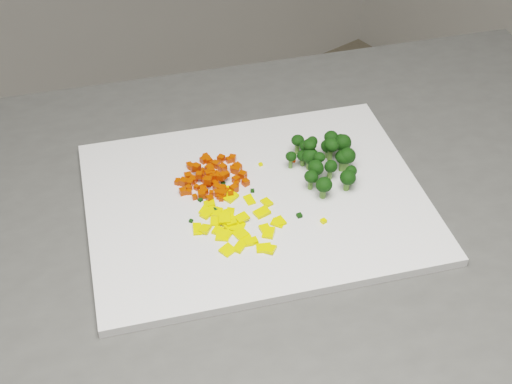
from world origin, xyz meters
TOP-DOWN VIEW (x-y plane):
  - cutting_board at (0.38, 0.61)m, footprint 0.56×0.50m
  - carrot_pile at (0.35, 0.68)m, footprint 0.10×0.10m
  - pepper_pile at (0.33, 0.58)m, footprint 0.12×0.12m
  - broccoli_pile at (0.49, 0.60)m, footprint 0.12×0.12m
  - carrot_cube_0 at (0.37, 0.72)m, footprint 0.01×0.01m
  - carrot_cube_1 at (0.40, 0.69)m, footprint 0.01×0.01m
  - carrot_cube_2 at (0.35, 0.68)m, footprint 0.01×0.01m
  - carrot_cube_3 at (0.34, 0.70)m, footprint 0.01×0.01m
  - carrot_cube_4 at (0.35, 0.68)m, footprint 0.01×0.01m
  - carrot_cube_5 at (0.35, 0.68)m, footprint 0.01×0.01m
  - carrot_cube_6 at (0.37, 0.71)m, footprint 0.01×0.01m
  - carrot_cube_7 at (0.36, 0.66)m, footprint 0.01×0.01m
  - carrot_cube_8 at (0.33, 0.66)m, footprint 0.01×0.01m
  - carrot_cube_9 at (0.36, 0.68)m, footprint 0.01×0.01m
  - carrot_cube_10 at (0.35, 0.64)m, footprint 0.01×0.01m
  - carrot_cube_11 at (0.34, 0.68)m, footprint 0.01×0.01m
  - carrot_cube_12 at (0.37, 0.72)m, footprint 0.01×0.01m
  - carrot_cube_13 at (0.35, 0.67)m, footprint 0.01×0.01m
  - carrot_cube_14 at (0.34, 0.71)m, footprint 0.01×0.01m
  - carrot_cube_15 at (0.31, 0.70)m, footprint 0.01×0.01m
  - carrot_cube_16 at (0.35, 0.66)m, footprint 0.01×0.01m
  - carrot_cube_17 at (0.34, 0.68)m, footprint 0.01×0.01m
  - carrot_cube_18 at (0.30, 0.68)m, footprint 0.01×0.01m
  - carrot_cube_19 at (0.39, 0.67)m, footprint 0.01×0.01m
  - carrot_cube_20 at (0.35, 0.67)m, footprint 0.01×0.01m
  - carrot_cube_21 at (0.31, 0.66)m, footprint 0.01×0.01m
  - carrot_cube_22 at (0.38, 0.64)m, footprint 0.01×0.01m
  - carrot_cube_23 at (0.31, 0.68)m, footprint 0.01×0.01m
  - carrot_cube_24 at (0.36, 0.66)m, footprint 0.01×0.01m
  - carrot_cube_25 at (0.39, 0.66)m, footprint 0.01×0.01m
  - carrot_cube_26 at (0.39, 0.68)m, footprint 0.01×0.01m
  - carrot_cube_27 at (0.31, 0.67)m, footprint 0.01×0.01m
  - carrot_cube_28 at (0.35, 0.68)m, footprint 0.01×0.01m
  - carrot_cube_29 at (0.32, 0.67)m, footprint 0.01×0.01m
  - carrot_cube_30 at (0.39, 0.70)m, footprint 0.01×0.01m
  - carrot_cube_31 at (0.33, 0.66)m, footprint 0.01×0.01m
  - carrot_cube_32 at (0.37, 0.70)m, footprint 0.01×0.01m
  - carrot_cube_33 at (0.38, 0.65)m, footprint 0.01×0.01m
  - carrot_cube_34 at (0.35, 0.70)m, footprint 0.01×0.01m
  - carrot_cube_35 at (0.35, 0.68)m, footprint 0.01×0.01m
  - carrot_cube_36 at (0.35, 0.64)m, footprint 0.01×0.01m
  - carrot_cube_37 at (0.36, 0.70)m, footprint 0.01×0.01m
  - carrot_cube_38 at (0.38, 0.68)m, footprint 0.01×0.01m
  - carrot_cube_39 at (0.35, 0.68)m, footprint 0.01×0.01m
  - carrot_cube_40 at (0.36, 0.64)m, footprint 0.01×0.01m
  - carrot_cube_41 at (0.33, 0.64)m, footprint 0.01×0.01m
  - carrot_cube_42 at (0.35, 0.65)m, footprint 0.01×0.01m
  - carrot_cube_43 at (0.32, 0.69)m, footprint 0.01×0.01m
  - carrot_cube_44 at (0.34, 0.65)m, footprint 0.01×0.01m
  - carrot_cube_45 at (0.35, 0.63)m, footprint 0.01×0.01m
  - carrot_cube_46 at (0.36, 0.67)m, footprint 0.01×0.01m
  - carrot_cube_47 at (0.40, 0.70)m, footprint 0.01×0.01m
  - carrot_cube_48 at (0.35, 0.68)m, footprint 0.01×0.01m
  - carrot_cube_49 at (0.33, 0.69)m, footprint 0.01×0.01m
  - carrot_cube_50 at (0.33, 0.65)m, footprint 0.01×0.01m
  - carrot_cube_51 at (0.32, 0.66)m, footprint 0.01×0.01m
  - carrot_cube_52 at (0.34, 0.71)m, footprint 0.01×0.01m
  - carrot_cube_53 at (0.37, 0.71)m, footprint 0.01×0.01m
  - carrot_cube_54 at (0.32, 0.69)m, footprint 0.01×0.01m
  - carrot_cube_55 at (0.37, 0.70)m, footprint 0.01×0.01m
  - carrot_cube_56 at (0.37, 0.65)m, footprint 0.01×0.01m
  - carrot_cube_57 at (0.34, 0.67)m, footprint 0.01×0.01m
  - carrot_cube_58 at (0.35, 0.68)m, footprint 0.01×0.01m
  - carrot_cube_59 at (0.34, 0.72)m, footprint 0.01×0.01m
  - carrot_cube_60 at (0.31, 0.70)m, footprint 0.01×0.01m
  - carrot_cube_61 at (0.34, 0.63)m, footprint 0.01×0.01m
  - carrot_cube_62 at (0.34, 0.64)m, footprint 0.01×0.01m
  - carrot_cube_63 at (0.35, 0.67)m, footprint 0.01×0.01m
  - carrot_cube_64 at (0.36, 0.67)m, footprint 0.01×0.01m
  - carrot_cube_65 at (0.33, 0.70)m, footprint 0.01×0.01m
  - carrot_cube_66 at (0.36, 0.69)m, footprint 0.01×0.01m
  - carrot_cube_67 at (0.35, 0.68)m, footprint 0.01×0.01m
  - carrot_cube_68 at (0.35, 0.64)m, footprint 0.01×0.01m
  - carrot_cube_69 at (0.36, 0.68)m, footprint 0.01×0.01m
  - carrot_cube_70 at (0.33, 0.67)m, footprint 0.01×0.01m
  - carrot_cube_71 at (0.37, 0.66)m, footprint 0.01×0.01m
  - carrot_cube_72 at (0.34, 0.67)m, footprint 0.01×0.01m
  - carrot_cube_73 at (0.35, 0.65)m, footprint 0.01×0.01m
  - carrot_cube_74 at (0.33, 0.69)m, footprint 0.01×0.01m
  - carrot_cube_75 at (0.34, 0.64)m, footprint 0.01×0.01m
  - carrot_cube_76 at (0.39, 0.65)m, footprint 0.01×0.01m
  - carrot_cube_77 at (0.37, 0.72)m, footprint 0.01×0.01m
  - carrot_cube_78 at (0.39, 0.67)m, footprint 0.01×0.01m
  - carrot_cube_79 at (0.34, 0.64)m, footprint 0.01×0.01m
  - pepper_chunk_0 at (0.30, 0.55)m, footprint 0.02×0.02m
  - pepper_chunk_1 at (0.33, 0.53)m, footprint 0.02×0.02m
  - pepper_chunk_2 at (0.32, 0.59)m, footprint 0.02×0.02m
  - pepper_chunk_3 at (0.32, 0.58)m, footprint 0.03×0.03m
  - pepper_chunk_4 at (0.32, 0.56)m, footprint 0.02×0.02m
  - pepper_chunk_5 at (0.32, 0.59)m, footprint 0.01×0.02m
  - pepper_chunk_6 at (0.34, 0.58)m, footprint 0.02×0.02m
  - pepper_chunk_7 at (0.38, 0.55)m, footprint 0.01×0.02m
  - pepper_chunk_8 at (0.32, 0.59)m, footprint 0.02×0.02m
  - pepper_chunk_9 at (0.38, 0.59)m, footprint 0.01×0.02m
  - pepper_chunk_10 at (0.33, 0.52)m, footprint 0.02×0.02m
  - pepper_chunk_11 at (0.31, 0.58)m, footprint 0.02×0.02m
  - pepper_chunk_12 at (0.37, 0.61)m, footprint 0.02×0.02m
  - pepper_chunk_13 at (0.35, 0.54)m, footprint 0.02×0.02m
  - pepper_chunk_14 at (0.29, 0.55)m, footprint 0.02×0.02m
  - pepper_chunk_15 at (0.37, 0.55)m, footprint 0.02×0.02m
  - pepper_chunk_16 at (0.31, 0.60)m, footprint 0.02×0.02m
  - pepper_chunk_17 at (0.33, 0.61)m, footprint 0.02×0.02m
  - pepper_chunk_18 at (0.32, 0.62)m, footprint 0.02×0.02m
  - pepper_chunk_19 at (0.30, 0.58)m, footprint 0.03×0.03m
  - pepper_chunk_20 at (0.30, 0.59)m, footprint 0.02×0.02m
  - pepper_chunk_21 at (0.32, 0.55)m, footprint 0.02×0.02m
  - pepper_chunk_22 at (0.35, 0.63)m, footprint 0.02×0.02m
  - pepper_chunk_23 at (0.37, 0.58)m, footprint 0.02×0.02m
  - pepper_chunk_24 at (0.31, 0.62)m, footprint 0.02×0.02m
  - pepper_chunk_25 at (0.32, 0.54)m, footprint 0.02×0.02m
  - pepper_chunk_26 at (0.32, 0.63)m, footprint 0.02×0.02m
  - pepper_chunk_27 at (0.33, 0.61)m, footprint 0.02×0.02m
  - pepper_chunk_28 at (0.31, 0.63)m, footprint 0.02×0.02m
  - pepper_chunk_29 at (0.35, 0.55)m, footprint 0.02×0.02m
  - pepper_chunk_30 at (0.28, 0.61)m, footprint 0.02×0.02m
  - pepper_chunk_31 at (0.29, 0.60)m, footprint 0.02×0.02m
  - pepper_chunk_32 at (0.32, 0.59)m, footprint 0.02×0.02m
  - broccoli_floret_0 at (0.50, 0.64)m, footprint 0.02×0.02m
  - broccoli_floret_1 at (0.52, 0.58)m, footprint 0.04×0.04m
  - broccoli_floret_2 at (0.48, 0.63)m, footprint 0.02×0.02m
  - broccoli_floret_3 at (0.49, 0.58)m, footprint 0.03×0.03m
  - broccoli_floret_4 at (0.54, 0.62)m, footprint 0.02×0.02m
  - broccoli_floret_5 at (0.51, 0.58)m, footprint 0.03×0.03m
  - broccoli_floret_6 at (0.45, 0.56)m, footprint 0.03×0.03m
  - broccoli_floret_7 at (0.49, 0.65)m, footprint 0.03×0.03m
  - broccoli_floret_8 at (0.53, 0.60)m, footprint 0.03×0.03m
  - broccoli_floret_9 at (0.50, 0.55)m, footprint 0.02×0.02m
  - broccoli_floret_10 at (0.46, 0.63)m, footprint 0.02×0.02m
  - broccoli_floret_11 at (0.54, 0.61)m, footprint 0.03×0.03m
  - broccoli_floret_12 at (0.48, 0.60)m, footprint 0.02×0.02m
  - broccoli_floret_13 at (0.52, 0.62)m, footprint 0.03×0.03m
  - broccoli_floret_14 at (0.49, 0.55)m, footprint 0.03×0.03m
  - broccoli_floret_15 at (0.53, 0.63)m, footprint 0.03×0.03m
  - broccoli_floret_16 at (0.48, 0.61)m, footprint 0.03×0.03m
  - broccoli_floret_17 at (0.50, 0.60)m, footprint 0.03×0.03m
  - broccoli_floret_18 at (0.48, 0.62)m, footprint 0.02×0.02m
  - broccoli_floret_19 at (0.45, 0.58)m, footprint 0.03×0.03m
  - broccoli_floret_20 at (0.49, 0.64)m, footprint 0.03×0.03m
  - broccoli_floret_21 at (0.47, 0.59)m, footprint 0.03×0.03m
  - stray_bit_0 at (0.42, 0.52)m, footprint 0.01×0.01m
  - stray_bit_1 at (0.28, 0.62)m, footprint 0.01×0.01m
  - stray_bit_2 at (0.38, 0.62)m, footprint 0.01×0.01m
  - stray_bit_3 at (0.32, 0.62)m, footprint 0.01×0.01m
  - stray_bit_4 at (0.36, 0.66)m, footprint 0.01×0.01m
  - stray_bit_5 at (0.47, 0.64)m, footprint 0.01×0.01m
  - stray_bit_6 at (0.32, 0.65)m, footprint 0.01×0.01m
  - stray_bit_7 at (0.35, 0.69)m, footprint 0.01×0.01m
  - stray_bit_8 at (0.40, 0.55)m, footprint 0.01×0.01m
  - stray_bit_9 at (0.43, 0.66)m, footprint 0.01×0.01m
  - stray_bit_10 at (0.36, 0.65)m, footprint 0.01×0.01m
  - stray_bit_11 at (0.31, 0.68)m, footprint 0.01×0.01m

SIDE VIEW (x-z plane):
  - cutting_board at x=0.38m, z-range 0.90..0.91m
  - stray_bit_11 at x=0.31m, z-range 0.91..0.92m
  - pepper_chunk_12 at x=0.37m, z-range 0.91..0.92m
  - pepper_chunk_11 at x=0.31m, z-range 0.91..0.92m
  - stray_bit_5 at x=0.47m, z-range 0.91..0.92m
  - pepper_chunk_15 at x=0.37m, z-range 0.91..0.92m
  - stray_bit_1 at x=0.28m, z-range 0.91..0.92m
  - pepper_chunk_3 at x=0.32m, z-range 0.91..0.92m
  - pepper_chunk_7 at x=0.38m, z-range 0.91..0.92m
  - stray_bit_4 at x=0.36m, z-range 0.91..0.92m
  - pepper_chunk_5 at x=0.32m, z-range 0.91..0.92m
  - pepper_chunk_28 at x=0.31m, z-range 0.91..0.92m
  - stray_bit_2 at x=0.38m, z-range 0.91..0.92m
  - pepper_chunk_27 at x=0.33m, z-range 0.91..0.92m
  - pepper_chunk_0 at x=0.30m, z-range 0.91..0.92m
  - stray_bit_9 at x=0.43m, z-range 0.91..0.92m
  - pepper_chunk_17 at x=0.33m, z-range 0.91..0.92m
  - stray_bit_6 at x=0.32m, z-range 0.91..0.92m
  - pepper_chunk_9 at x=0.38m, z-range 0.91..0.92m
  - pepper_chunk_21 at x=0.32m, z-range 0.91..0.92m
  - pepper_chunk_10 at x=0.33m, z-range 0.91..0.92m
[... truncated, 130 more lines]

